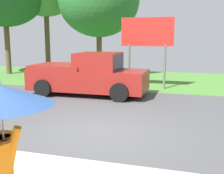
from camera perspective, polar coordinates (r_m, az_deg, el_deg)
The scene contains 4 objects.
ground_plane at distance 10.56m, azimuth 2.28°, elevation -4.31°, with size 40.00×22.00×0.20m.
pickup_truck at distance 12.69m, azimuth -4.70°, elevation 2.34°, with size 5.20×2.28×1.88m.
roadside_billboard at distance 14.32m, azimuth 7.07°, elevation 9.93°, with size 2.60×0.12×3.50m.
tree_center_back at distance 19.41m, azimuth -2.67°, elevation 17.08°, with size 5.33×5.33×7.35m.
Camera 1 is at (2.42, -6.99, 2.60)m, focal length 45.54 mm.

